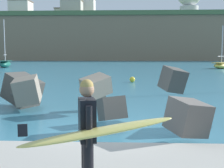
{
  "coord_description": "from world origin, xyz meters",
  "views": [
    {
      "loc": [
        0.32,
        -8.9,
        2.39
      ],
      "look_at": [
        -0.11,
        0.5,
        1.4
      ],
      "focal_mm": 48.88,
      "sensor_mm": 36.0,
      "label": 1
    }
  ],
  "objects_px": {
    "mooring_buoy_inner": "(132,79)",
    "station_building_east": "(21,8)",
    "boat_near_right": "(5,64)",
    "boat_mid_right": "(222,65)",
    "surfer_with_board": "(90,133)",
    "station_building_central": "(64,15)",
    "station_building_annex": "(85,8)",
    "station_building_west": "(72,8)"
  },
  "relations": [
    {
      "from": "boat_near_right",
      "to": "station_building_west",
      "type": "height_order",
      "value": "station_building_west"
    },
    {
      "from": "station_building_central",
      "to": "station_building_annex",
      "type": "height_order",
      "value": "station_building_annex"
    },
    {
      "from": "mooring_buoy_inner",
      "to": "station_building_east",
      "type": "xyz_separation_m",
      "value": [
        -32.47,
        68.83,
        15.37
      ]
    },
    {
      "from": "station_building_annex",
      "to": "station_building_west",
      "type": "bearing_deg",
      "value": -109.53
    },
    {
      "from": "boat_near_right",
      "to": "station_building_west",
      "type": "distance_m",
      "value": 49.78
    },
    {
      "from": "surfer_with_board",
      "to": "station_building_east",
      "type": "bearing_deg",
      "value": 109.52
    },
    {
      "from": "boat_near_right",
      "to": "mooring_buoy_inner",
      "type": "xyz_separation_m",
      "value": [
        19.19,
        -22.2,
        -0.38
      ]
    },
    {
      "from": "boat_mid_right",
      "to": "station_building_central",
      "type": "distance_m",
      "value": 76.09
    },
    {
      "from": "mooring_buoy_inner",
      "to": "station_building_west",
      "type": "height_order",
      "value": "station_building_west"
    },
    {
      "from": "station_building_west",
      "to": "station_building_annex",
      "type": "xyz_separation_m",
      "value": [
        2.82,
        7.96,
        0.95
      ]
    },
    {
      "from": "station_building_east",
      "to": "station_building_annex",
      "type": "relative_size",
      "value": 0.92
    },
    {
      "from": "station_building_central",
      "to": "station_building_west",
      "type": "bearing_deg",
      "value": -70.94
    },
    {
      "from": "station_building_east",
      "to": "boat_mid_right",
      "type": "bearing_deg",
      "value": -46.23
    },
    {
      "from": "boat_mid_right",
      "to": "station_building_east",
      "type": "bearing_deg",
      "value": 133.77
    },
    {
      "from": "surfer_with_board",
      "to": "station_building_central",
      "type": "height_order",
      "value": "station_building_central"
    },
    {
      "from": "boat_mid_right",
      "to": "station_building_central",
      "type": "height_order",
      "value": "station_building_central"
    },
    {
      "from": "mooring_buoy_inner",
      "to": "station_building_annex",
      "type": "bearing_deg",
      "value": 100.36
    },
    {
      "from": "boat_near_right",
      "to": "station_building_east",
      "type": "height_order",
      "value": "station_building_east"
    },
    {
      "from": "station_building_annex",
      "to": "boat_near_right",
      "type": "bearing_deg",
      "value": -95.17
    },
    {
      "from": "boat_mid_right",
      "to": "station_building_west",
      "type": "bearing_deg",
      "value": 122.03
    },
    {
      "from": "station_building_central",
      "to": "station_building_east",
      "type": "bearing_deg",
      "value": -119.48
    },
    {
      "from": "station_building_west",
      "to": "station_building_annex",
      "type": "bearing_deg",
      "value": 70.47
    },
    {
      "from": "surfer_with_board",
      "to": "boat_mid_right",
      "type": "height_order",
      "value": "boat_mid_right"
    },
    {
      "from": "boat_mid_right",
      "to": "station_building_annex",
      "type": "distance_m",
      "value": 65.11
    },
    {
      "from": "boat_near_right",
      "to": "station_building_west",
      "type": "xyz_separation_m",
      "value": [
        2.19,
        47.38,
        15.11
      ]
    },
    {
      "from": "boat_near_right",
      "to": "boat_mid_right",
      "type": "height_order",
      "value": "boat_near_right"
    },
    {
      "from": "mooring_buoy_inner",
      "to": "station_building_west",
      "type": "distance_m",
      "value": 73.29
    },
    {
      "from": "mooring_buoy_inner",
      "to": "station_building_west",
      "type": "relative_size",
      "value": 0.07
    },
    {
      "from": "mooring_buoy_inner",
      "to": "station_building_east",
      "type": "distance_m",
      "value": 77.64
    },
    {
      "from": "mooring_buoy_inner",
      "to": "station_building_east",
      "type": "height_order",
      "value": "station_building_east"
    },
    {
      "from": "station_building_annex",
      "to": "mooring_buoy_inner",
      "type": "bearing_deg",
      "value": -79.64
    },
    {
      "from": "surfer_with_board",
      "to": "station_building_west",
      "type": "xyz_separation_m",
      "value": [
        -16.01,
        89.53,
        14.43
      ]
    },
    {
      "from": "mooring_buoy_inner",
      "to": "boat_near_right",
      "type": "bearing_deg",
      "value": 130.84
    },
    {
      "from": "station_building_west",
      "to": "surfer_with_board",
      "type": "bearing_deg",
      "value": -79.86
    },
    {
      "from": "boat_near_right",
      "to": "station_building_east",
      "type": "relative_size",
      "value": 1.17
    },
    {
      "from": "boat_near_right",
      "to": "boat_mid_right",
      "type": "distance_m",
      "value": 32.7
    },
    {
      "from": "boat_near_right",
      "to": "boat_mid_right",
      "type": "relative_size",
      "value": 1.2
    },
    {
      "from": "station_building_west",
      "to": "station_building_annex",
      "type": "distance_m",
      "value": 8.5
    },
    {
      "from": "station_building_central",
      "to": "boat_near_right",
      "type": "bearing_deg",
      "value": -86.85
    },
    {
      "from": "boat_near_right",
      "to": "mooring_buoy_inner",
      "type": "height_order",
      "value": "boat_near_right"
    },
    {
      "from": "boat_near_right",
      "to": "station_building_annex",
      "type": "distance_m",
      "value": 57.84
    },
    {
      "from": "surfer_with_board",
      "to": "boat_near_right",
      "type": "relative_size",
      "value": 0.29
    }
  ]
}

